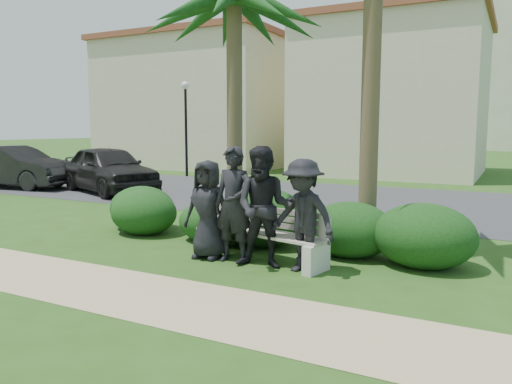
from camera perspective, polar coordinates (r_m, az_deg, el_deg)
ground at (r=8.39m, az=-5.26°, el=-7.96°), size 160.00×160.00×0.00m
footpath at (r=7.01m, az=-13.41°, el=-11.23°), size 30.00×1.60×0.01m
asphalt_street at (r=15.59m, az=10.87°, el=-0.94°), size 160.00×8.00×0.01m
stucco_bldg_left at (r=29.76m, az=-6.01°, el=10.11°), size 10.40×8.40×7.30m
stucco_bldg_right at (r=25.41m, az=15.50°, el=10.37°), size 8.40×8.40×7.30m
street_lamp at (r=23.09m, az=-8.03°, el=9.10°), size 0.36×0.36×4.29m
park_bench at (r=8.41m, az=0.46°, el=-5.19°), size 2.55×1.06×0.85m
man_a at (r=8.47m, az=-5.55°, el=-2.01°), size 0.83×0.56×1.68m
man_b at (r=8.19m, az=-2.56°, el=-1.45°), size 0.71×0.47×1.92m
man_c at (r=7.85m, az=0.92°, el=-1.78°), size 1.07×0.91×1.93m
man_d at (r=7.64m, az=5.38°, el=-2.75°), size 1.25×0.89×1.75m
hedge_a at (r=11.20m, az=-12.88°, el=-1.67°), size 1.50×1.24×0.98m
hedge_b at (r=10.71m, az=-12.71°, el=-2.15°), size 1.46×1.21×0.95m
hedge_c at (r=9.86m, az=-5.43°, el=-3.25°), size 1.24×1.02×0.81m
hedge_d at (r=9.47m, az=0.65°, el=-2.63°), size 1.75×1.44×1.14m
hedge_e at (r=8.81m, az=10.79°, el=-4.06°), size 1.50×1.24×0.98m
hedge_f at (r=8.41m, az=18.68°, el=-4.57°), size 1.62×1.34×1.06m
car_a at (r=17.85m, az=-16.50°, el=2.53°), size 5.10×3.55×1.61m
car_b at (r=20.54m, az=-25.92°, el=2.59°), size 4.86×2.30×1.54m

